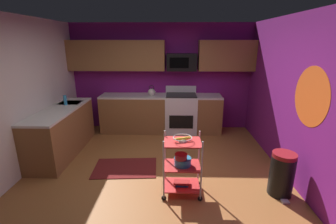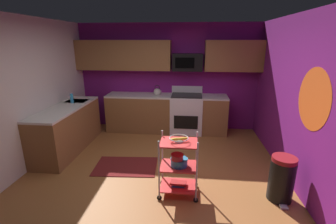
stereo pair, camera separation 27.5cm
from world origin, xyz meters
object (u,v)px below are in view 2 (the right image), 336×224
mixing_bowl_small (177,157)px  trash_can (282,179)px  microwave (188,62)px  book_stack (178,184)px  rolling_cart (179,166)px  fruit_bowl (179,139)px  kettle (157,92)px  oven_range (186,113)px  mixing_bowl_large (179,162)px  dish_soap_bottle (72,98)px

mixing_bowl_small → trash_can: (1.47, 0.05, -0.29)m
microwave → book_stack: microwave is taller
rolling_cart → fruit_bowl: 0.42m
rolling_cart → kettle: (-0.67, 2.53, 0.54)m
rolling_cart → book_stack: rolling_cart is taller
trash_can → oven_range: bearing=119.2°
oven_range → rolling_cart: oven_range is taller
book_stack → trash_can: (1.45, 0.01, 0.17)m
mixing_bowl_large → oven_range: bearing=89.2°
fruit_bowl → kettle: bearing=104.8°
microwave → trash_can: 3.28m
microwave → kettle: bearing=-171.3°
microwave → book_stack: (-0.04, -2.64, -1.54)m
oven_range → mixing_bowl_small: 2.57m
kettle → trash_can: kettle is taller
book_stack → kettle: (-0.67, 2.53, 0.84)m
book_stack → dish_soap_bottle: size_ratio=1.24×
book_stack → microwave: bearing=89.0°
rolling_cart → book_stack: (0.00, -0.00, -0.30)m
microwave → fruit_bowl: microwave is taller
mixing_bowl_large → microwave: bearing=89.2°
oven_range → fruit_bowl: oven_range is taller
book_stack → rolling_cart: bearing=90.0°
book_stack → oven_range: bearing=89.0°
rolling_cart → fruit_bowl: size_ratio=3.36×
book_stack → trash_can: trash_can is taller
microwave → book_stack: 3.05m
microwave → mixing_bowl_large: microwave is taller
mixing_bowl_large → mixing_bowl_small: (-0.03, -0.04, 0.10)m
fruit_bowl → dish_soap_bottle: (-2.36, 1.59, 0.14)m
mixing_bowl_large → mixing_bowl_small: bearing=-125.3°
kettle → rolling_cart: bearing=-75.2°
fruit_bowl → mixing_bowl_large: fruit_bowl is taller
oven_range → mixing_bowl_small: (-0.06, -2.57, 0.14)m
mixing_bowl_small → dish_soap_bottle: 2.88m
mixing_bowl_small → dish_soap_bottle: (-2.34, 1.62, 0.40)m
mixing_bowl_large → kettle: (-0.68, 2.53, 0.48)m
microwave → mixing_bowl_large: 2.89m
kettle → mixing_bowl_small: bearing=-75.8°
microwave → mixing_bowl_small: size_ratio=3.85×
dish_soap_bottle → fruit_bowl: bearing=-33.9°
microwave → trash_can: bearing=-61.8°
fruit_bowl → trash_can: (1.45, 0.01, -0.55)m
oven_range → rolling_cart: bearing=-91.0°
microwave → fruit_bowl: 2.76m
mixing_bowl_small → book_stack: mixing_bowl_small is taller
oven_range → book_stack: (-0.04, -2.53, -0.32)m
microwave → fruit_bowl: (-0.04, -2.64, -0.82)m
fruit_bowl → dish_soap_bottle: bearing=146.1°
mixing_bowl_large → trash_can: bearing=0.4°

